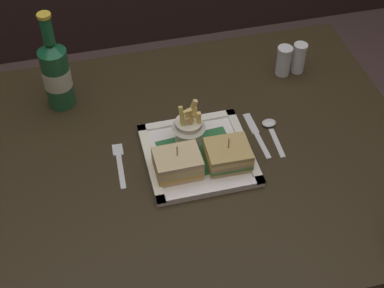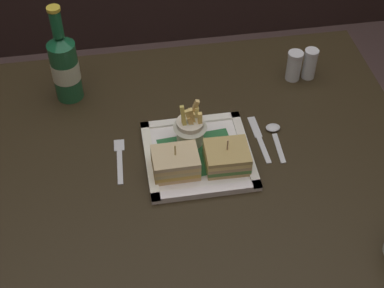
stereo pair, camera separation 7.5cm
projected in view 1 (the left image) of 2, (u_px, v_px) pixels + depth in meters
dining_table at (186, 182)px, 1.38m from camera, size 1.07×0.83×0.72m
square_plate at (198, 155)px, 1.31m from camera, size 0.24×0.24×0.02m
sandwich_half_left at (178, 164)px, 1.25m from camera, size 0.10×0.08×0.08m
sandwich_half_right at (228, 155)px, 1.27m from camera, size 0.10×0.09×0.08m
fries_cup at (189, 127)px, 1.30m from camera, size 0.08×0.08×0.11m
beer_bottle at (56, 72)px, 1.37m from camera, size 0.07×0.07×0.26m
fork at (120, 163)px, 1.30m from camera, size 0.03×0.14×0.00m
knife at (256, 133)px, 1.36m from camera, size 0.02×0.16×0.00m
spoon at (271, 128)px, 1.37m from camera, size 0.03×0.13×0.01m
salt_shaker at (283, 62)px, 1.50m from camera, size 0.04×0.04×0.08m
pepper_shaker at (299, 60)px, 1.50m from camera, size 0.04×0.04×0.08m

